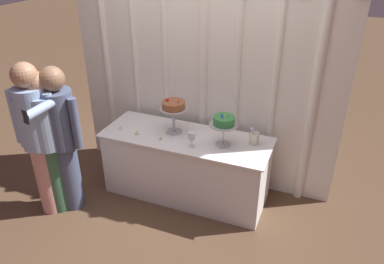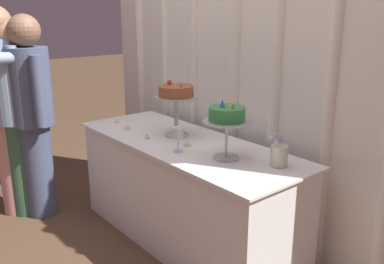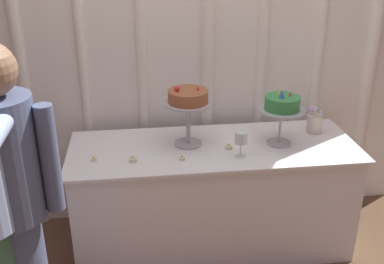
{
  "view_description": "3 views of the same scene",
  "coord_description": "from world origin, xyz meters",
  "px_view_note": "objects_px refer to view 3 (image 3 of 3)",
  "views": [
    {
      "loc": [
        1.35,
        -3.07,
        2.64
      ],
      "look_at": [
        0.08,
        0.09,
        0.82
      ],
      "focal_mm": 34.76,
      "sensor_mm": 36.0,
      "label": 1
    },
    {
      "loc": [
        2.11,
        -1.59,
        1.6
      ],
      "look_at": [
        -0.0,
        0.16,
        0.8
      ],
      "focal_mm": 39.05,
      "sensor_mm": 36.0,
      "label": 2
    },
    {
      "loc": [
        -0.46,
        -2.44,
        1.99
      ],
      "look_at": [
        -0.14,
        0.1,
        0.85
      ],
      "focal_mm": 42.65,
      "sensor_mm": 36.0,
      "label": 3
    }
  ],
  "objects_px": {
    "tealight_near_left": "(133,160)",
    "tealight_far_right": "(229,147)",
    "tealight_far_left": "(94,159)",
    "flower_vase": "(314,122)",
    "cake_table": "(213,197)",
    "guest_man_dark_suit": "(11,193)",
    "cake_display_nearleft": "(188,101)",
    "cake_display_nearright": "(282,106)",
    "tealight_near_right": "(182,158)",
    "wine_glass": "(241,138)"
  },
  "relations": [
    {
      "from": "tealight_near_left",
      "to": "tealight_far_right",
      "type": "height_order",
      "value": "tealight_near_left"
    },
    {
      "from": "tealight_far_left",
      "to": "tealight_near_left",
      "type": "relative_size",
      "value": 0.76
    },
    {
      "from": "flower_vase",
      "to": "tealight_near_left",
      "type": "height_order",
      "value": "flower_vase"
    },
    {
      "from": "cake_table",
      "to": "guest_man_dark_suit",
      "type": "height_order",
      "value": "guest_man_dark_suit"
    },
    {
      "from": "cake_display_nearleft",
      "to": "tealight_far_left",
      "type": "height_order",
      "value": "cake_display_nearleft"
    },
    {
      "from": "cake_display_nearright",
      "to": "tealight_far_left",
      "type": "distance_m",
      "value": 1.18
    },
    {
      "from": "cake_table",
      "to": "tealight_near_right",
      "type": "distance_m",
      "value": 0.47
    },
    {
      "from": "cake_display_nearleft",
      "to": "guest_man_dark_suit",
      "type": "distance_m",
      "value": 1.15
    },
    {
      "from": "cake_display_nearleft",
      "to": "tealight_far_right",
      "type": "distance_m",
      "value": 0.38
    },
    {
      "from": "wine_glass",
      "to": "tealight_near_left",
      "type": "xyz_separation_m",
      "value": [
        -0.64,
        0.02,
        -0.11
      ]
    },
    {
      "from": "wine_glass",
      "to": "tealight_near_left",
      "type": "distance_m",
      "value": 0.65
    },
    {
      "from": "tealight_far_left",
      "to": "tealight_near_right",
      "type": "bearing_deg",
      "value": -6.01
    },
    {
      "from": "cake_table",
      "to": "guest_man_dark_suit",
      "type": "relative_size",
      "value": 1.14
    },
    {
      "from": "tealight_far_right",
      "to": "guest_man_dark_suit",
      "type": "relative_size",
      "value": 0.03
    },
    {
      "from": "tealight_near_right",
      "to": "cake_display_nearleft",
      "type": "bearing_deg",
      "value": 73.34
    },
    {
      "from": "tealight_near_right",
      "to": "guest_man_dark_suit",
      "type": "distance_m",
      "value": 0.98
    },
    {
      "from": "tealight_far_left",
      "to": "tealight_far_right",
      "type": "height_order",
      "value": "tealight_far_right"
    },
    {
      "from": "tealight_far_left",
      "to": "guest_man_dark_suit",
      "type": "relative_size",
      "value": 0.02
    },
    {
      "from": "flower_vase",
      "to": "cake_table",
      "type": "bearing_deg",
      "value": -169.92
    },
    {
      "from": "tealight_far_right",
      "to": "guest_man_dark_suit",
      "type": "bearing_deg",
      "value": -152.58
    },
    {
      "from": "wine_glass",
      "to": "tealight_near_right",
      "type": "bearing_deg",
      "value": -179.92
    },
    {
      "from": "flower_vase",
      "to": "tealight_near_left",
      "type": "distance_m",
      "value": 1.24
    },
    {
      "from": "wine_glass",
      "to": "tealight_far_right",
      "type": "bearing_deg",
      "value": 112.34
    },
    {
      "from": "tealight_far_left",
      "to": "tealight_far_right",
      "type": "relative_size",
      "value": 0.75
    },
    {
      "from": "tealight_near_right",
      "to": "guest_man_dark_suit",
      "type": "height_order",
      "value": "guest_man_dark_suit"
    },
    {
      "from": "cake_display_nearright",
      "to": "tealight_far_right",
      "type": "relative_size",
      "value": 7.57
    },
    {
      "from": "cake_display_nearright",
      "to": "guest_man_dark_suit",
      "type": "xyz_separation_m",
      "value": [
        -1.48,
        -0.63,
        -0.12
      ]
    },
    {
      "from": "guest_man_dark_suit",
      "to": "tealight_far_right",
      "type": "bearing_deg",
      "value": 27.42
    },
    {
      "from": "flower_vase",
      "to": "tealight_near_left",
      "type": "relative_size",
      "value": 4.2
    },
    {
      "from": "wine_glass",
      "to": "tealight_near_right",
      "type": "xyz_separation_m",
      "value": [
        -0.35,
        -0.0,
        -0.11
      ]
    },
    {
      "from": "cake_display_nearleft",
      "to": "cake_display_nearright",
      "type": "xyz_separation_m",
      "value": [
        0.57,
        -0.06,
        -0.04
      ]
    },
    {
      "from": "cake_display_nearleft",
      "to": "tealight_near_right",
      "type": "relative_size",
      "value": 10.61
    },
    {
      "from": "wine_glass",
      "to": "cake_table",
      "type": "bearing_deg",
      "value": 129.14
    },
    {
      "from": "tealight_far_left",
      "to": "tealight_near_left",
      "type": "distance_m",
      "value": 0.23
    },
    {
      "from": "wine_glass",
      "to": "cake_display_nearright",
      "type": "bearing_deg",
      "value": 27.15
    },
    {
      "from": "wine_glass",
      "to": "flower_vase",
      "type": "height_order",
      "value": "flower_vase"
    },
    {
      "from": "wine_glass",
      "to": "tealight_near_right",
      "type": "height_order",
      "value": "wine_glass"
    },
    {
      "from": "wine_glass",
      "to": "tealight_far_left",
      "type": "height_order",
      "value": "wine_glass"
    },
    {
      "from": "flower_vase",
      "to": "cake_display_nearright",
      "type": "bearing_deg",
      "value": -153.33
    },
    {
      "from": "cake_display_nearright",
      "to": "flower_vase",
      "type": "height_order",
      "value": "cake_display_nearright"
    },
    {
      "from": "tealight_far_right",
      "to": "wine_glass",
      "type": "bearing_deg",
      "value": -67.66
    },
    {
      "from": "wine_glass",
      "to": "tealight_far_right",
      "type": "xyz_separation_m",
      "value": [
        -0.05,
        0.12,
        -0.11
      ]
    },
    {
      "from": "cake_table",
      "to": "tealight_near_left",
      "type": "height_order",
      "value": "tealight_near_left"
    },
    {
      "from": "tealight_near_left",
      "to": "tealight_near_right",
      "type": "bearing_deg",
      "value": -3.14
    },
    {
      "from": "tealight_near_left",
      "to": "cake_display_nearright",
      "type": "bearing_deg",
      "value": 8.01
    },
    {
      "from": "guest_man_dark_suit",
      "to": "tealight_near_left",
      "type": "bearing_deg",
      "value": 41.66
    },
    {
      "from": "cake_display_nearleft",
      "to": "wine_glass",
      "type": "bearing_deg",
      "value": -35.93
    },
    {
      "from": "flower_vase",
      "to": "tealight_near_right",
      "type": "bearing_deg",
      "value": -162.6
    },
    {
      "from": "flower_vase",
      "to": "tealight_near_right",
      "type": "height_order",
      "value": "flower_vase"
    },
    {
      "from": "tealight_far_left",
      "to": "tealight_near_right",
      "type": "height_order",
      "value": "tealight_near_right"
    }
  ]
}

